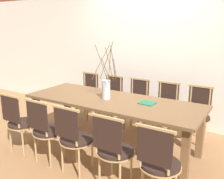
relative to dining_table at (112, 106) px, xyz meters
name	(u,v)px	position (x,y,z in m)	size (l,w,h in m)	color
ground_plane	(112,146)	(0.00, 0.00, -0.65)	(16.00, 16.00, 0.00)	#9E7047
wall_rear	(151,35)	(0.00, 1.35, 0.95)	(12.00, 0.06, 3.20)	silver
dining_table	(112,106)	(0.00, 0.00, 0.00)	(2.58, 0.94, 0.74)	brown
chair_near_leftend	(20,121)	(-1.02, -0.82, -0.17)	(0.43, 0.43, 0.88)	black
chair_near_left	(46,128)	(-0.50, -0.82, -0.17)	(0.43, 0.43, 0.88)	black
chair_near_center	(74,137)	(-0.03, -0.82, -0.17)	(0.43, 0.43, 0.88)	black
chair_near_right	(113,148)	(0.52, -0.82, -0.17)	(0.43, 0.43, 0.88)	black
chair_near_rightend	(159,161)	(1.04, -0.82, -0.17)	(0.43, 0.43, 0.88)	black
chair_far_leftend	(87,94)	(-1.08, 0.82, -0.17)	(0.43, 0.43, 0.88)	black
chair_far_left	(111,98)	(-0.53, 0.82, -0.17)	(0.43, 0.43, 0.88)	black
chair_far_center	(136,102)	(-0.01, 0.82, -0.17)	(0.43, 0.43, 0.88)	black
chair_far_right	(165,107)	(0.51, 0.82, -0.17)	(0.43, 0.43, 0.88)	black
chair_far_rightend	(197,113)	(1.02, 0.82, -0.17)	(0.43, 0.43, 0.88)	black
vase_centerpiece	(106,88)	(-0.09, -0.02, 0.25)	(0.38, 0.32, 0.82)	silver
book_stack	(147,103)	(0.51, 0.10, 0.10)	(0.22, 0.20, 0.01)	#1E6B4C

